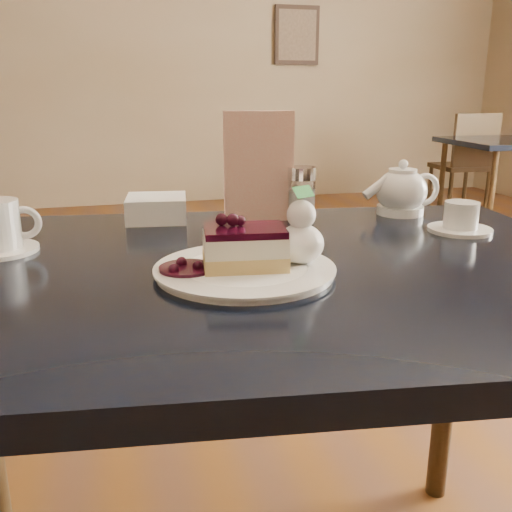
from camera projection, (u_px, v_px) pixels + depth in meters
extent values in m
cube|color=tan|center=(109.00, 43.00, 5.20)|extent=(8.00, 0.02, 3.00)
cube|color=black|center=(297.00, 35.00, 5.59)|extent=(0.45, 0.03, 0.55)
cube|color=black|center=(241.00, 276.00, 0.97)|extent=(1.41, 1.03, 0.04)
cylinder|color=black|center=(448.00, 369.00, 1.51)|extent=(0.05, 0.05, 0.77)
cylinder|color=white|center=(245.00, 270.00, 0.91)|extent=(0.28, 0.28, 0.01)
cube|color=tan|center=(245.00, 260.00, 0.91)|extent=(0.14, 0.11, 0.02)
cube|color=silver|center=(245.00, 243.00, 0.90)|extent=(0.14, 0.11, 0.03)
cube|color=black|center=(245.00, 230.00, 0.89)|extent=(0.14, 0.10, 0.01)
ellipsoid|color=white|center=(301.00, 244.00, 0.92)|extent=(0.08, 0.08, 0.06)
cylinder|color=black|center=(187.00, 268.00, 0.89)|extent=(0.09, 0.09, 0.01)
torus|color=white|center=(24.00, 223.00, 1.03)|extent=(0.06, 0.01, 0.06)
cylinder|color=white|center=(460.00, 230.00, 1.18)|extent=(0.13, 0.13, 0.01)
cylinder|color=white|center=(461.00, 215.00, 1.18)|extent=(0.07, 0.07, 0.05)
ellipsoid|color=white|center=(401.00, 193.00, 1.33)|extent=(0.12, 0.12, 0.10)
cylinder|color=white|center=(403.00, 168.00, 1.32)|extent=(0.07, 0.07, 0.01)
cylinder|color=white|center=(370.00, 194.00, 1.31)|extent=(0.07, 0.02, 0.06)
cube|color=beige|center=(259.00, 167.00, 1.26)|extent=(0.16, 0.05, 0.24)
cylinder|color=white|center=(301.00, 200.00, 1.28)|extent=(0.06, 0.06, 0.09)
cylinder|color=silver|center=(302.00, 173.00, 1.26)|extent=(0.07, 0.07, 0.03)
cube|color=white|center=(157.00, 208.00, 1.28)|extent=(0.15, 0.15, 0.05)
cylinder|color=black|center=(491.00, 200.00, 4.01)|extent=(0.04, 0.04, 0.69)
cylinder|color=black|center=(441.00, 186.00, 4.59)|extent=(0.04, 0.04, 0.69)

